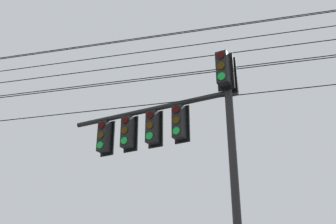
{
  "coord_description": "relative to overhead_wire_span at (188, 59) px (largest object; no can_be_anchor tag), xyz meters",
  "views": [
    {
      "loc": [
        -2.09,
        -9.62,
        1.49
      ],
      "look_at": [
        -1.35,
        0.34,
        5.98
      ],
      "focal_mm": 43.28,
      "sensor_mm": 36.0,
      "label": 1
    }
  ],
  "objects": [
    {
      "name": "overhead_wire_span",
      "position": [
        0.0,
        0.0,
        0.0
      ],
      "size": [
        21.76,
        6.66,
        2.45
      ],
      "color": "black"
    },
    {
      "name": "signal_mast_assembly",
      "position": [
        -0.13,
        0.39,
        -2.03
      ],
      "size": [
        4.49,
        3.0,
        7.23
      ],
      "color": "black",
      "rests_on": "ground"
    }
  ]
}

